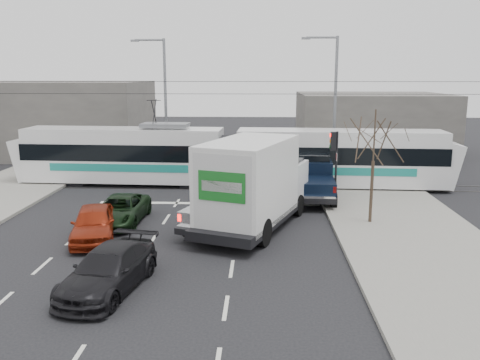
{
  "coord_description": "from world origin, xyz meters",
  "views": [
    {
      "loc": [
        2.67,
        -19.61,
        6.66
      ],
      "look_at": [
        1.73,
        3.47,
        1.8
      ],
      "focal_mm": 38.0,
      "sensor_mm": 36.0,
      "label": 1
    }
  ],
  "objects_px": {
    "box_truck": "(254,185)",
    "traffic_signal": "(334,151)",
    "dark_car": "(109,270)",
    "red_car": "(94,223)",
    "street_lamp_far": "(163,96)",
    "tram": "(229,156)",
    "street_lamp_near": "(332,98)",
    "bare_tree": "(374,141)",
    "navy_pickup": "(313,177)",
    "silver_pickup": "(232,202)",
    "green_car": "(120,210)"
  },
  "relations": [
    {
      "from": "street_lamp_far",
      "to": "silver_pickup",
      "type": "bearing_deg",
      "value": -67.96
    },
    {
      "from": "red_car",
      "to": "silver_pickup",
      "type": "bearing_deg",
      "value": 10.05
    },
    {
      "from": "bare_tree",
      "to": "tram",
      "type": "relative_size",
      "value": 0.2
    },
    {
      "from": "traffic_signal",
      "to": "green_car",
      "type": "bearing_deg",
      "value": -157.51
    },
    {
      "from": "tram",
      "to": "street_lamp_near",
      "type": "bearing_deg",
      "value": 31.86
    },
    {
      "from": "tram",
      "to": "green_car",
      "type": "relative_size",
      "value": 5.65
    },
    {
      "from": "bare_tree",
      "to": "silver_pickup",
      "type": "height_order",
      "value": "bare_tree"
    },
    {
      "from": "traffic_signal",
      "to": "dark_car",
      "type": "xyz_separation_m",
      "value": [
        -8.51,
        -11.39,
        -2.08
      ]
    },
    {
      "from": "traffic_signal",
      "to": "silver_pickup",
      "type": "height_order",
      "value": "traffic_signal"
    },
    {
      "from": "street_lamp_far",
      "to": "tram",
      "type": "relative_size",
      "value": 0.36
    },
    {
      "from": "navy_pickup",
      "to": "silver_pickup",
      "type": "bearing_deg",
      "value": -125.78
    },
    {
      "from": "traffic_signal",
      "to": "street_lamp_near",
      "type": "height_order",
      "value": "street_lamp_near"
    },
    {
      "from": "dark_car",
      "to": "street_lamp_far",
      "type": "bearing_deg",
      "value": 106.15
    },
    {
      "from": "dark_car",
      "to": "red_car",
      "type": "bearing_deg",
      "value": 123.18
    },
    {
      "from": "box_truck",
      "to": "bare_tree",
      "type": "bearing_deg",
      "value": 28.02
    },
    {
      "from": "traffic_signal",
      "to": "silver_pickup",
      "type": "relative_size",
      "value": 0.58
    },
    {
      "from": "dark_car",
      "to": "silver_pickup",
      "type": "bearing_deg",
      "value": 74.47
    },
    {
      "from": "street_lamp_far",
      "to": "red_car",
      "type": "bearing_deg",
      "value": -89.57
    },
    {
      "from": "silver_pickup",
      "to": "navy_pickup",
      "type": "relative_size",
      "value": 1.11
    },
    {
      "from": "street_lamp_near",
      "to": "silver_pickup",
      "type": "xyz_separation_m",
      "value": [
        -5.92,
        -11.79,
        -4.04
      ]
    },
    {
      "from": "silver_pickup",
      "to": "green_car",
      "type": "height_order",
      "value": "silver_pickup"
    },
    {
      "from": "bare_tree",
      "to": "traffic_signal",
      "type": "height_order",
      "value": "bare_tree"
    },
    {
      "from": "traffic_signal",
      "to": "street_lamp_far",
      "type": "distance_m",
      "value": 14.47
    },
    {
      "from": "traffic_signal",
      "to": "street_lamp_near",
      "type": "relative_size",
      "value": 0.4
    },
    {
      "from": "green_car",
      "to": "navy_pickup",
      "type": "bearing_deg",
      "value": 29.62
    },
    {
      "from": "silver_pickup",
      "to": "green_car",
      "type": "bearing_deg",
      "value": -160.64
    },
    {
      "from": "bare_tree",
      "to": "traffic_signal",
      "type": "bearing_deg",
      "value": 105.76
    },
    {
      "from": "street_lamp_far",
      "to": "navy_pickup",
      "type": "xyz_separation_m",
      "value": [
        9.7,
        -8.64,
        -3.96
      ]
    },
    {
      "from": "traffic_signal",
      "to": "street_lamp_far",
      "type": "xyz_separation_m",
      "value": [
        -10.66,
        9.5,
        2.37
      ]
    },
    {
      "from": "street_lamp_far",
      "to": "tram",
      "type": "xyz_separation_m",
      "value": [
        4.98,
        -5.65,
        -3.3
      ]
    },
    {
      "from": "street_lamp_near",
      "to": "traffic_signal",
      "type": "bearing_deg",
      "value": -96.41
    },
    {
      "from": "box_truck",
      "to": "traffic_signal",
      "type": "bearing_deg",
      "value": 69.56
    },
    {
      "from": "street_lamp_near",
      "to": "dark_car",
      "type": "distance_m",
      "value": 21.55
    },
    {
      "from": "street_lamp_near",
      "to": "tram",
      "type": "distance_m",
      "value": 8.17
    },
    {
      "from": "traffic_signal",
      "to": "street_lamp_far",
      "type": "bearing_deg",
      "value": 138.28
    },
    {
      "from": "green_car",
      "to": "red_car",
      "type": "height_order",
      "value": "red_car"
    },
    {
      "from": "traffic_signal",
      "to": "box_truck",
      "type": "relative_size",
      "value": 0.43
    },
    {
      "from": "bare_tree",
      "to": "silver_pickup",
      "type": "distance_m",
      "value": 6.78
    },
    {
      "from": "navy_pickup",
      "to": "tram",
      "type": "bearing_deg",
      "value": 150.5
    },
    {
      "from": "bare_tree",
      "to": "silver_pickup",
      "type": "bearing_deg",
      "value": -177.28
    },
    {
      "from": "street_lamp_near",
      "to": "tram",
      "type": "relative_size",
      "value": 0.36
    },
    {
      "from": "silver_pickup",
      "to": "red_car",
      "type": "bearing_deg",
      "value": -136.73
    },
    {
      "from": "street_lamp_far",
      "to": "tram",
      "type": "height_order",
      "value": "street_lamp_far"
    },
    {
      "from": "tram",
      "to": "green_car",
      "type": "height_order",
      "value": "tram"
    },
    {
      "from": "street_lamp_near",
      "to": "red_car",
      "type": "xyz_separation_m",
      "value": [
        -11.38,
        -14.09,
        -4.41
      ]
    },
    {
      "from": "box_truck",
      "to": "dark_car",
      "type": "distance_m",
      "value": 8.15
    },
    {
      "from": "street_lamp_far",
      "to": "red_car",
      "type": "xyz_separation_m",
      "value": [
        0.12,
        -16.09,
        -4.41
      ]
    },
    {
      "from": "tram",
      "to": "red_car",
      "type": "distance_m",
      "value": 11.57
    },
    {
      "from": "street_lamp_near",
      "to": "tram",
      "type": "height_order",
      "value": "street_lamp_near"
    },
    {
      "from": "bare_tree",
      "to": "green_car",
      "type": "relative_size",
      "value": 1.13
    }
  ]
}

